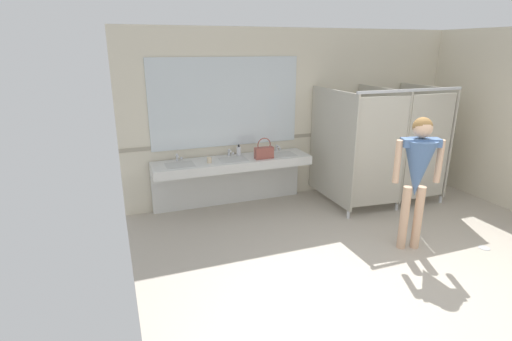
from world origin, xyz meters
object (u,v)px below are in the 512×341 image
Objects in this scene: person_standing at (418,167)px; handbag at (264,152)px; paper_cup at (209,160)px; soap_dispenser at (239,151)px.

handbag is at bearing 124.14° from person_standing.
handbag is at bearing -4.37° from paper_cup.
paper_cup is at bearing 137.62° from person_standing.
paper_cup is at bearing 175.63° from handbag.
handbag reaches higher than soap_dispenser.
person_standing is 5.18× the size of handbag.
soap_dispenser is 2.01× the size of paper_cup.
person_standing is 2.94m from paper_cup.
paper_cup is at bearing -155.21° from soap_dispenser.
soap_dispenser is at bearing 125.79° from person_standing.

